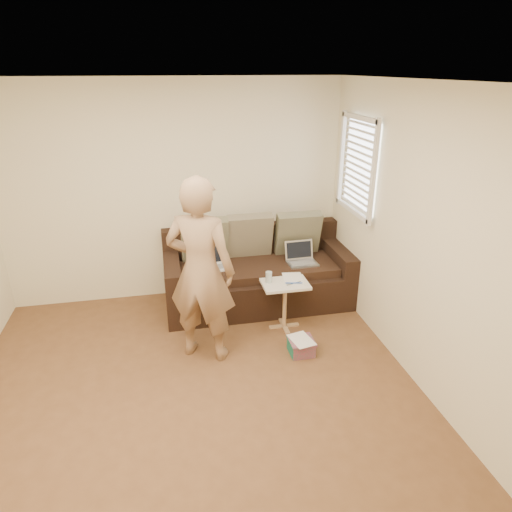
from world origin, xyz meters
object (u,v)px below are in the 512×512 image
(striped_box, at_px, (301,346))
(laptop_silver, at_px, (302,264))
(sofa, at_px, (258,271))
(drinking_glass, at_px, (269,277))
(person, at_px, (201,271))
(side_table, at_px, (285,305))
(laptop_white, at_px, (215,269))

(striped_box, bearing_deg, laptop_silver, 72.80)
(sofa, bearing_deg, drinking_glass, -90.17)
(laptop_silver, distance_m, drinking_glass, 0.69)
(sofa, relative_size, laptop_silver, 6.32)
(person, height_order, striped_box, person)
(person, xyz_separation_m, side_table, (0.92, 0.32, -0.65))
(sofa, height_order, side_table, sofa)
(side_table, xyz_separation_m, striped_box, (0.03, -0.52, -0.19))
(drinking_glass, bearing_deg, sofa, 89.83)
(laptop_white, height_order, person, person)
(laptop_white, distance_m, striped_box, 1.39)
(sofa, distance_m, laptop_white, 0.53)
(striped_box, bearing_deg, person, 168.01)
(person, xyz_separation_m, drinking_glass, (0.75, 0.37, -0.31))
(side_table, bearing_deg, striped_box, -86.21)
(laptop_silver, xyz_separation_m, striped_box, (-0.32, -1.02, -0.44))
(laptop_silver, relative_size, person, 0.19)
(laptop_silver, relative_size, laptop_white, 1.03)
(laptop_silver, bearing_deg, person, -149.13)
(person, relative_size, striped_box, 7.24)
(side_table, relative_size, drinking_glass, 4.55)
(laptop_silver, relative_size, side_table, 0.64)
(sofa, height_order, laptop_silver, sofa)
(laptop_white, bearing_deg, side_table, -50.60)
(laptop_silver, xyz_separation_m, side_table, (-0.35, -0.50, -0.25))
(laptop_white, relative_size, striped_box, 1.33)
(laptop_silver, distance_m, striped_box, 1.16)
(laptop_white, bearing_deg, striped_box, -67.25)
(laptop_silver, height_order, side_table, laptop_silver)
(person, bearing_deg, drinking_glass, -127.71)
(person, relative_size, side_table, 3.36)
(sofa, xyz_separation_m, side_table, (0.17, -0.62, -0.15))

